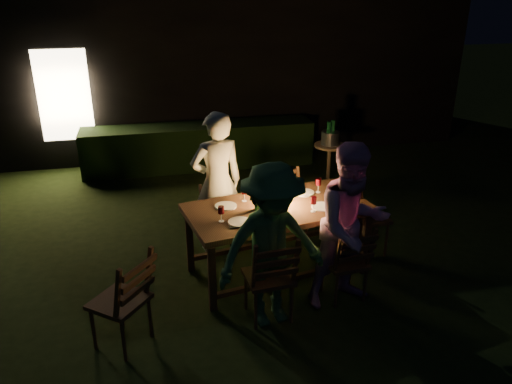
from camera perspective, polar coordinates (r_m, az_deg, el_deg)
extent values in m
plane|color=black|center=(6.19, 2.45, -8.38)|extent=(40.00, 40.00, 0.00)
cube|color=black|center=(11.49, -5.66, 14.78)|extent=(10.00, 4.00, 3.20)
cube|color=#FFE5B2|center=(9.59, -21.07, 10.25)|extent=(0.90, 0.06, 1.60)
cube|color=black|center=(9.32, -6.48, 5.24)|extent=(4.20, 0.70, 0.80)
cube|color=#442716|center=(5.69, 2.51, -1.94)|extent=(2.21, 1.37, 0.07)
cube|color=#442716|center=(5.25, -5.03, -9.83)|extent=(0.08, 0.08, 0.76)
cube|color=#442716|center=(5.96, -7.58, -5.71)|extent=(0.08, 0.08, 0.76)
cube|color=#442716|center=(6.00, 12.39, -5.86)|extent=(0.08, 0.08, 0.76)
cube|color=#442716|center=(6.62, 8.28, -2.66)|extent=(0.08, 0.08, 0.76)
cube|color=#442716|center=(5.09, 1.42, -9.68)|extent=(0.49, 0.47, 0.04)
cube|color=#442716|center=(4.78, 2.21, -7.96)|extent=(0.47, 0.19, 0.54)
cube|color=#442716|center=(5.49, 10.11, -7.90)|extent=(0.47, 0.45, 0.04)
cube|color=#442716|center=(5.22, 11.27, -6.31)|extent=(0.44, 0.19, 0.50)
cube|color=#442716|center=(6.34, -4.13, -3.39)|extent=(0.45, 0.44, 0.04)
cube|color=#442716|center=(6.39, -4.67, -0.72)|extent=(0.41, 0.19, 0.47)
cube|color=#442716|center=(6.68, 4.00, -1.75)|extent=(0.47, 0.45, 0.04)
cube|color=#442716|center=(6.73, 3.43, 0.91)|extent=(0.43, 0.20, 0.49)
cube|color=#442716|center=(6.42, 12.63, -2.81)|extent=(0.48, 0.50, 0.04)
cube|color=#442716|center=(6.20, 11.19, -0.54)|extent=(0.18, 0.48, 0.56)
cube|color=#442716|center=(4.90, -15.35, -11.95)|extent=(0.64, 0.64, 0.04)
cube|color=#442716|center=(4.62, -13.84, -9.68)|extent=(0.42, 0.46, 0.55)
imported|color=white|center=(6.20, -4.47, 1.04)|extent=(0.73, 0.54, 1.81)
imported|color=#C285BD|center=(5.22, 10.87, -3.89)|extent=(0.98, 0.82, 1.79)
imported|color=#366C3B|center=(4.84, 1.81, -6.25)|extent=(1.20, 0.82, 1.71)
cube|color=white|center=(5.73, 2.76, -1.22)|extent=(0.15, 0.15, 0.03)
cube|color=white|center=(5.60, 2.82, 1.76)|extent=(0.16, 0.16, 0.03)
cylinder|color=#FF9E3F|center=(5.68, 2.78, -0.17)|extent=(0.09, 0.09, 0.18)
cylinder|color=white|center=(5.66, -3.47, -1.61)|extent=(0.25, 0.25, 0.01)
cylinder|color=white|center=(5.29, -1.87, -3.44)|extent=(0.25, 0.25, 0.01)
cylinder|color=white|center=(6.04, 5.50, -0.07)|extent=(0.25, 0.25, 0.01)
cylinder|color=white|center=(5.69, 7.57, -1.67)|extent=(0.25, 0.25, 0.01)
cylinder|color=#0F471E|center=(5.52, 0.19, -0.73)|extent=(0.07, 0.07, 0.28)
cube|color=red|center=(5.35, 2.52, -3.15)|extent=(0.18, 0.14, 0.01)
cube|color=red|center=(5.67, 8.85, -1.83)|extent=(0.18, 0.14, 0.01)
cube|color=black|center=(5.20, -2.28, -3.96)|extent=(0.14, 0.07, 0.01)
cylinder|color=brown|center=(8.46, 8.43, 5.28)|extent=(0.52, 0.52, 0.04)
cylinder|color=brown|center=(8.57, 8.30, 3.12)|extent=(0.06, 0.06, 0.68)
cylinder|color=#A5A8AD|center=(8.42, 8.48, 6.12)|extent=(0.30, 0.30, 0.22)
cylinder|color=#0F471E|center=(8.36, 8.28, 6.36)|extent=(0.07, 0.07, 0.32)
cylinder|color=#0F471E|center=(8.46, 8.73, 6.54)|extent=(0.07, 0.07, 0.32)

